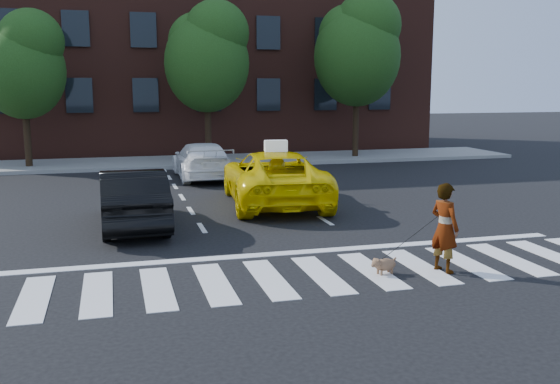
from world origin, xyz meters
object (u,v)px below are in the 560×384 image
(taxi, at_px, (274,177))
(white_suv, at_px, (202,161))
(tree_right, at_px, (358,46))
(dog, at_px, (383,264))
(tree_left, at_px, (23,61))
(tree_mid, at_px, (207,53))
(woman, at_px, (445,228))
(black_sedan, at_px, (133,198))

(taxi, height_order, white_suv, taxi)
(taxi, bearing_deg, white_suv, -71.42)
(tree_right, relative_size, dog, 13.35)
(tree_left, bearing_deg, white_suv, -33.41)
(tree_mid, height_order, dog, tree_mid)
(tree_right, relative_size, woman, 4.55)
(tree_left, height_order, woman, tree_left)
(black_sedan, distance_m, dog, 6.80)
(black_sedan, bearing_deg, tree_right, -132.77)
(tree_mid, relative_size, dog, 12.31)
(woman, bearing_deg, tree_mid, -13.13)
(tree_mid, height_order, white_suv, tree_mid)
(tree_left, distance_m, dog, 19.53)
(taxi, xyz_separation_m, black_sedan, (-4.12, -2.04, -0.07))
(tree_mid, xyz_separation_m, dog, (0.56, -17.28, -4.66))
(tree_right, xyz_separation_m, white_suv, (-7.95, -4.32, -4.59))
(black_sedan, bearing_deg, tree_left, -73.68)
(tree_right, height_order, taxi, tree_right)
(taxi, xyz_separation_m, dog, (0.19, -7.28, -0.60))
(woman, bearing_deg, tree_right, -35.67)
(taxi, distance_m, woman, 7.52)
(tree_left, height_order, white_suv, tree_left)
(tree_right, height_order, white_suv, tree_right)
(tree_mid, relative_size, taxi, 1.25)
(tree_mid, relative_size, tree_right, 0.92)
(taxi, bearing_deg, dog, 96.89)
(tree_left, bearing_deg, dog, -64.98)
(black_sedan, relative_size, dog, 7.60)
(tree_left, height_order, taxi, tree_left)
(tree_mid, bearing_deg, taxi, -87.83)
(tree_mid, xyz_separation_m, woman, (1.73, -17.39, -4.01))
(white_suv, distance_m, dog, 13.05)
(woman, height_order, dog, woman)
(tree_mid, bearing_deg, woman, -84.30)
(black_sedan, bearing_deg, tree_mid, -108.29)
(tree_mid, bearing_deg, tree_left, 180.00)
(white_suv, bearing_deg, tree_left, -33.37)
(tree_mid, xyz_separation_m, taxi, (0.38, -10.00, -4.06))
(woman, distance_m, dog, 1.34)
(black_sedan, distance_m, white_suv, 8.20)
(white_suv, height_order, woman, woman)
(tree_right, relative_size, black_sedan, 1.76)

